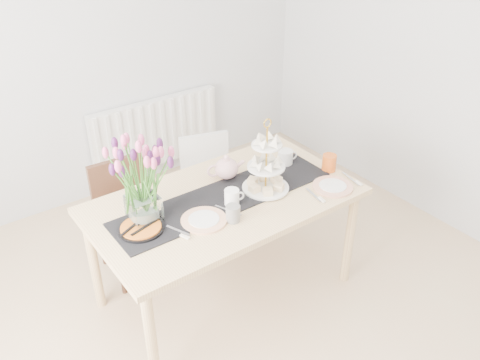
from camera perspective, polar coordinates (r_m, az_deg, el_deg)
room_shell at (r=2.29m, az=3.68°, el=1.96°), size 4.50×4.50×4.50m
radiator at (r=4.57m, az=-9.37°, el=5.32°), size 1.20×0.08×0.60m
dining_table at (r=3.08m, az=-1.69°, el=-3.22°), size 1.60×0.90×0.75m
chair_brown at (r=3.53m, az=-12.53°, el=-3.23°), size 0.41×0.41×0.80m
chair_white at (r=3.84m, az=-3.55°, el=0.18°), size 0.48×0.48×0.76m
table_runner at (r=3.03m, az=-1.72°, el=-1.97°), size 1.40×0.35×0.01m
tulip_vase at (r=2.72m, az=-11.24°, el=1.00°), size 0.59×0.59×0.50m
cake_stand at (r=3.06m, az=2.93°, el=0.85°), size 0.29×0.29×0.42m
teapot at (r=3.19m, az=-1.54°, el=1.31°), size 0.28×0.25×0.16m
cream_jug at (r=3.38m, az=5.10°, el=2.54°), size 0.12×0.12×0.10m
tart_tin at (r=2.81m, az=-11.06°, el=-5.40°), size 0.25×0.25×0.03m
mug_grey at (r=2.82m, az=-0.79°, el=-3.78°), size 0.11×0.11×0.10m
mug_white at (r=2.94m, az=-0.93°, el=-1.99°), size 0.11×0.11×0.10m
mug_orange at (r=3.34m, az=9.98°, el=1.92°), size 0.13×0.13×0.11m
plate_left at (r=2.84m, az=-4.07°, el=-4.52°), size 0.34×0.34×0.01m
plate_right at (r=3.18m, az=10.36°, el=-0.73°), size 0.29×0.29×0.01m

